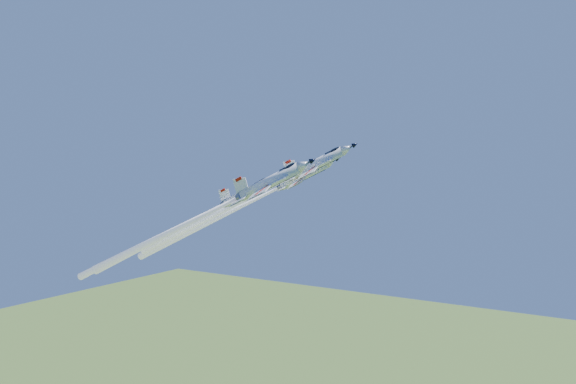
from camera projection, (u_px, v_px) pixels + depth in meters
The scene contains 4 objects.
jet_lead at pixel (246, 199), 125.21m from camera, with size 38.85×15.96×33.91m.
jet_left at pixel (237, 208), 130.70m from camera, with size 37.75×15.88×33.94m.
jet_right at pixel (201, 217), 122.16m from camera, with size 40.82×16.34×34.56m.
jet_slot at pixel (177, 228), 127.58m from camera, with size 38.80×16.63×35.72m.
Camera 1 is at (63.62, -100.05, 97.92)m, focal length 40.00 mm.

